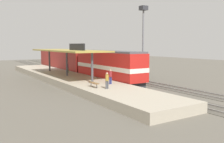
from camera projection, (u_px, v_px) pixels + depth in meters
name	position (u px, v px, depth m)	size (l,w,h in m)	color
ground_plane	(106.00, 78.00, 40.28)	(120.00, 120.00, 0.00)	#5B564C
track_near	(95.00, 79.00, 39.22)	(3.20, 110.00, 0.16)	#4E4941
track_far	(119.00, 77.00, 41.65)	(3.20, 110.00, 0.16)	#4E4941
platform	(67.00, 79.00, 36.74)	(6.00, 44.00, 0.90)	#A89E89
station_canopy	(67.00, 51.00, 36.22)	(5.20, 18.00, 4.70)	#47474C
platform_bench	(94.00, 83.00, 26.62)	(0.44, 1.70, 0.50)	#333338
locomotive	(108.00, 66.00, 35.48)	(2.93, 14.43, 4.44)	#28282D
passenger_carriage_single	(62.00, 60.00, 50.64)	(2.90, 20.00, 4.24)	#28282D
freight_car	(114.00, 65.00, 42.60)	(2.80, 12.00, 3.54)	#28282D
light_mast	(143.00, 27.00, 40.50)	(1.10, 1.10, 11.70)	slate
person_waiting	(110.00, 76.00, 28.70)	(0.34, 0.34, 1.71)	navy
person_walking	(107.00, 80.00, 25.60)	(0.34, 0.34, 1.71)	#4C4C51
person_boarding	(67.00, 67.00, 40.44)	(0.34, 0.34, 1.71)	#23603D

